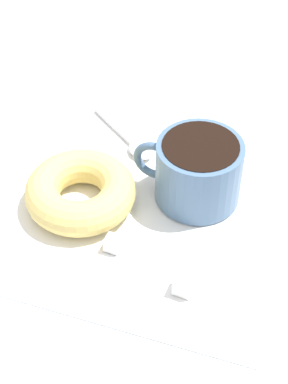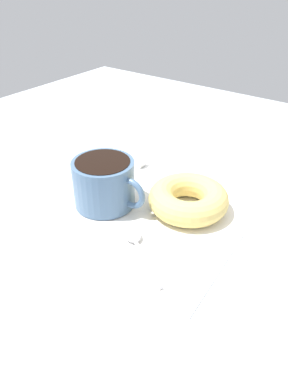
{
  "view_description": "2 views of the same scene",
  "coord_description": "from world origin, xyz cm",
  "px_view_note": "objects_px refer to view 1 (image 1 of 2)",
  "views": [
    {
      "loc": [
        -16.41,
        45.12,
        51.56
      ],
      "look_at": [
        2.62,
        -0.99,
        2.3
      ],
      "focal_mm": 60.0,
      "sensor_mm": 36.0,
      "label": 1
    },
    {
      "loc": [
        31.82,
        -40.49,
        33.67
      ],
      "look_at": [
        2.62,
        -0.99,
        2.3
      ],
      "focal_mm": 35.0,
      "sensor_mm": 36.0,
      "label": 2
    }
  ],
  "objects_px": {
    "sugar_cube": "(184,285)",
    "sugar_cube_extra": "(113,243)",
    "coffee_cup": "(197,170)",
    "donut": "(80,192)",
    "spoon": "(133,144)"
  },
  "relations": [
    {
      "from": "sugar_cube",
      "to": "sugar_cube_extra",
      "type": "distance_m",
      "value": 0.09
    },
    {
      "from": "coffee_cup",
      "to": "sugar_cube_extra",
      "type": "height_order",
      "value": "coffee_cup"
    },
    {
      "from": "coffee_cup",
      "to": "donut",
      "type": "xyz_separation_m",
      "value": [
        0.11,
        0.06,
        -0.02
      ]
    },
    {
      "from": "coffee_cup",
      "to": "donut",
      "type": "distance_m",
      "value": 0.13
    },
    {
      "from": "coffee_cup",
      "to": "sugar_cube_extra",
      "type": "bearing_deg",
      "value": 63.54
    },
    {
      "from": "sugar_cube",
      "to": "sugar_cube_extra",
      "type": "height_order",
      "value": "sugar_cube"
    },
    {
      "from": "sugar_cube_extra",
      "to": "coffee_cup",
      "type": "bearing_deg",
      "value": -116.46
    },
    {
      "from": "coffee_cup",
      "to": "spoon",
      "type": "relative_size",
      "value": 1.13
    },
    {
      "from": "sugar_cube_extra",
      "to": "donut",
      "type": "bearing_deg",
      "value": -37.43
    },
    {
      "from": "spoon",
      "to": "sugar_cube",
      "type": "bearing_deg",
      "value": 125.92
    },
    {
      "from": "spoon",
      "to": "sugar_cube_extra",
      "type": "bearing_deg",
      "value": 105.8
    },
    {
      "from": "sugar_cube_extra",
      "to": "spoon",
      "type": "bearing_deg",
      "value": -74.2
    },
    {
      "from": "donut",
      "to": "sugar_cube",
      "type": "distance_m",
      "value": 0.16
    },
    {
      "from": "donut",
      "to": "spoon",
      "type": "relative_size",
      "value": 1.11
    },
    {
      "from": "donut",
      "to": "sugar_cube_extra",
      "type": "relative_size",
      "value": 7.88
    }
  ]
}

